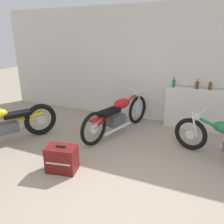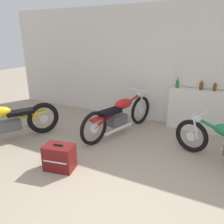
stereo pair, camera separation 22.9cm
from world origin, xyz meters
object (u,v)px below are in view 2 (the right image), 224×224
object	(u,v)px
motorcycle_red	(120,115)
motorcycle_yellow	(5,122)
bottle_leftmost	(177,84)
bottle_left_center	(201,86)
hard_case_darkred	(60,157)
bottle_center	(215,87)

from	to	relation	value
motorcycle_red	motorcycle_yellow	distance (m)	2.38
bottle_leftmost	bottle_left_center	bearing A→B (deg)	4.77
motorcycle_red	hard_case_darkred	distance (m)	1.77
bottle_center	motorcycle_yellow	distance (m)	4.45
bottle_center	hard_case_darkred	world-z (taller)	bottle_center
bottle_leftmost	bottle_left_center	xyz separation A→B (m)	(0.51, 0.04, -0.00)
bottle_leftmost	bottle_left_center	world-z (taller)	bottle_leftmost
motorcycle_yellow	motorcycle_red	bearing A→B (deg)	36.96
bottle_leftmost	bottle_center	world-z (taller)	bottle_leftmost
motorcycle_red	hard_case_darkred	world-z (taller)	motorcycle_red
bottle_center	bottle_leftmost	bearing A→B (deg)	-176.22
motorcycle_red	bottle_left_center	bearing A→B (deg)	32.80
bottle_leftmost	motorcycle_yellow	xyz separation A→B (m)	(-2.91, -2.36, -0.63)
motorcycle_yellow	hard_case_darkred	xyz separation A→B (m)	(1.63, -0.31, -0.21)
bottle_left_center	bottle_center	distance (m)	0.27
bottle_left_center	motorcycle_yellow	xyz separation A→B (m)	(-3.41, -2.40, -0.63)
bottle_center	motorcycle_red	size ratio (longest dim) A/B	0.10
motorcycle_red	motorcycle_yellow	xyz separation A→B (m)	(-1.90, -1.43, -0.01)
bottle_leftmost	motorcycle_red	size ratio (longest dim) A/B	0.10
bottle_left_center	motorcycle_red	distance (m)	1.90
hard_case_darkred	motorcycle_yellow	bearing A→B (deg)	169.32
bottle_leftmost	bottle_left_center	size ratio (longest dim) A/B	1.03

